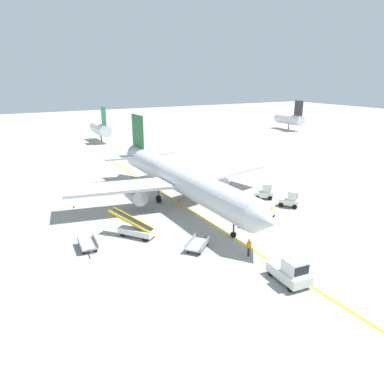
{
  "coord_description": "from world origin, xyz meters",
  "views": [
    {
      "loc": [
        -22.0,
        -26.24,
        15.87
      ],
      "look_at": [
        -1.93,
        10.05,
        2.5
      ],
      "focal_mm": 34.02,
      "sensor_mm": 36.0,
      "label": 1
    }
  ],
  "objects": [
    {
      "name": "belt_loader_forward_hold",
      "position": [
        -10.41,
        6.61,
        0.78
      ],
      "size": [
        4.0,
        4.75,
        2.59
      ],
      "color": "silver",
      "rests_on": "ground"
    },
    {
      "name": "pushback_tug",
      "position": [
        -2.73,
        -7.65,
        0.99
      ],
      "size": [
        2.19,
        3.74,
        2.2
      ],
      "color": "silver",
      "rests_on": "ground"
    },
    {
      "name": "ground_plane",
      "position": [
        0.0,
        0.0,
        0.0
      ],
      "size": [
        300.0,
        300.0,
        0.0
      ],
      "primitive_type": "plane",
      "color": "#9E9B93"
    },
    {
      "name": "baggage_cart_loaded",
      "position": [
        -15.46,
        6.27,
        0.47
      ],
      "size": [
        1.73,
        3.8,
        0.94
      ],
      "color": "#A5A5A8",
      "rests_on": "ground"
    },
    {
      "name": "distant_aircraft_mid_left",
      "position": [
        57.79,
        56.99,
        3.22
      ],
      "size": [
        3.0,
        10.1,
        8.8
      ],
      "color": "silver",
      "rests_on": "ground"
    },
    {
      "name": "safety_cone_wingtip_left",
      "position": [
        -1.43,
        14.32,
        0.22
      ],
      "size": [
        0.36,
        0.36,
        0.44
      ],
      "primitive_type": "cone",
      "color": "orange",
      "rests_on": "ground"
    },
    {
      "name": "baggage_cart_empty_trailing",
      "position": [
        -6.3,
        1.02,
        0.47
      ],
      "size": [
        3.38,
        3.05,
        0.94
      ],
      "color": "#A5A5A8",
      "rests_on": "ground"
    },
    {
      "name": "distant_aircraft_far_left",
      "position": [
        2.05,
        64.14,
        3.22
      ],
      "size": [
        3.0,
        10.1,
        8.8
      ],
      "color": "silver",
      "rests_on": "ground"
    },
    {
      "name": "ground_crew_marshaller",
      "position": [
        -2.91,
        -2.48,
        0.91
      ],
      "size": [
        0.36,
        0.24,
        1.7
      ],
      "color": "#26262D",
      "rests_on": "ground"
    },
    {
      "name": "baggage_tug_by_cargo_door",
      "position": [
        8.95,
        9.59,
        0.93
      ],
      "size": [
        2.71,
        2.43,
        2.1
      ],
      "color": "silver",
      "rests_on": "ground"
    },
    {
      "name": "belt_loader_aft_hold",
      "position": [
        3.96,
        3.82,
        0.78
      ],
      "size": [
        5.06,
        3.27,
        2.59
      ],
      "color": "silver",
      "rests_on": "ground"
    },
    {
      "name": "airliner",
      "position": [
        -1.94,
        13.6,
        3.42
      ],
      "size": [
        28.61,
        35.24,
        10.1
      ],
      "color": "silver",
      "rests_on": "ground"
    },
    {
      "name": "baggage_tug_near_wing",
      "position": [
        9.75,
        5.57,
        0.93
      ],
      "size": [
        2.45,
        2.71,
        2.1
      ],
      "color": "silver",
      "rests_on": "ground"
    },
    {
      "name": "taxi_line_yellow",
      "position": [
        -1.93,
        5.0,
        0.0
      ],
      "size": [
        1.41,
        80.0,
        0.01
      ],
      "primitive_type": "cube",
      "rotation": [
        0.0,
        0.0,
        0.01
      ],
      "color": "yellow",
      "rests_on": "ground"
    },
    {
      "name": "safety_cone_nose_right",
      "position": [
        -14.28,
        18.33,
        0.22
      ],
      "size": [
        0.36,
        0.36,
        0.44
      ],
      "primitive_type": "cone",
      "color": "orange",
      "rests_on": "ground"
    },
    {
      "name": "safety_cone_nose_left",
      "position": [
        5.62,
        6.98,
        0.22
      ],
      "size": [
        0.36,
        0.36,
        0.44
      ],
      "primitive_type": "cone",
      "color": "orange",
      "rests_on": "ground"
    }
  ]
}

